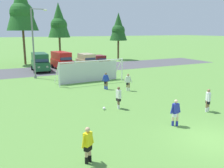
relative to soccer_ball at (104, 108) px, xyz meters
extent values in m
plane|color=#598C3D|center=(2.89, 7.95, -0.11)|extent=(400.00, 400.00, 0.00)
cube|color=#4C4C51|center=(2.89, 19.83, -0.11)|extent=(52.00, 8.40, 0.01)
sphere|color=white|center=(0.00, 0.00, 0.00)|extent=(0.22, 0.22, 0.22)
sphere|color=black|center=(0.00, 0.00, 0.00)|extent=(0.08, 0.08, 0.08)
sphere|color=red|center=(0.06, 0.00, 0.00)|extent=(0.07, 0.07, 0.07)
cylinder|color=white|center=(6.37, 8.87, 1.11)|extent=(0.12, 0.12, 2.44)
cylinder|color=white|center=(-0.95, 8.66, 1.11)|extent=(0.12, 0.12, 2.44)
cylinder|color=white|center=(2.71, 8.77, 2.33)|extent=(7.32, 0.34, 0.12)
cylinder|color=white|center=(6.34, 9.77, 1.23)|extent=(0.14, 1.95, 2.46)
cylinder|color=white|center=(-0.98, 9.56, 1.23)|extent=(0.14, 1.95, 2.46)
cube|color=silver|center=(2.68, 9.77, 0.99)|extent=(6.95, 0.25, 2.20)
cylinder|color=tan|center=(-3.79, -6.35, 0.29)|extent=(0.14, 0.14, 0.80)
cylinder|color=tan|center=(-3.60, -6.27, 0.29)|extent=(0.14, 0.14, 0.80)
cylinder|color=black|center=(-3.79, -6.35, 0.05)|extent=(0.15, 0.15, 0.32)
cylinder|color=black|center=(-3.60, -6.27, 0.05)|extent=(0.15, 0.15, 0.32)
cube|color=black|center=(-3.70, -6.31, 0.61)|extent=(0.40, 0.37, 0.28)
cube|color=yellow|center=(-3.70, -6.31, 0.99)|extent=(0.45, 0.41, 0.60)
sphere|color=tan|center=(-3.70, -6.31, 1.42)|extent=(0.22, 0.22, 0.22)
cylinder|color=yellow|center=(-3.93, -6.41, 0.97)|extent=(0.24, 0.20, 0.55)
cylinder|color=yellow|center=(-3.47, -6.21, 0.97)|extent=(0.24, 0.20, 0.55)
cylinder|color=beige|center=(2.41, -4.63, 0.29)|extent=(0.14, 0.14, 0.80)
cylinder|color=beige|center=(2.62, -4.75, 0.29)|extent=(0.14, 0.14, 0.80)
cylinder|color=#232D99|center=(2.41, -4.63, 0.05)|extent=(0.15, 0.15, 0.32)
cylinder|color=#232D99|center=(2.62, -4.75, 0.05)|extent=(0.15, 0.15, 0.32)
cube|color=silver|center=(2.51, -4.69, 0.61)|extent=(0.35, 0.24, 0.28)
cube|color=#232D99|center=(2.51, -4.69, 0.99)|extent=(0.39, 0.26, 0.60)
sphere|color=beige|center=(2.51, -4.69, 1.42)|extent=(0.22, 0.22, 0.22)
cylinder|color=#232D99|center=(2.26, -4.67, 0.97)|extent=(0.23, 0.10, 0.55)
cylinder|color=#232D99|center=(2.76, -4.71, 0.97)|extent=(0.23, 0.10, 0.55)
cylinder|color=#936B4C|center=(6.22, -3.67, 0.29)|extent=(0.14, 0.14, 0.80)
cylinder|color=#936B4C|center=(6.49, -3.59, 0.29)|extent=(0.14, 0.14, 0.80)
cylinder|color=white|center=(6.22, -3.67, 0.05)|extent=(0.15, 0.15, 0.32)
cylinder|color=white|center=(6.49, -3.59, 0.05)|extent=(0.15, 0.15, 0.32)
cube|color=black|center=(6.35, -3.63, 0.61)|extent=(0.36, 0.40, 0.28)
cube|color=white|center=(6.35, -3.63, 0.99)|extent=(0.40, 0.45, 0.60)
sphere|color=#936B4C|center=(6.35, -3.63, 1.42)|extent=(0.22, 0.22, 0.22)
cylinder|color=white|center=(6.20, -3.83, 0.97)|extent=(0.19, 0.24, 0.55)
cylinder|color=white|center=(6.51, -3.43, 0.97)|extent=(0.19, 0.24, 0.55)
cylinder|color=brown|center=(2.86, 5.54, 0.29)|extent=(0.14, 0.14, 0.80)
cylinder|color=brown|center=(2.79, 5.82, 0.29)|extent=(0.14, 0.14, 0.80)
cylinder|color=#1E38B7|center=(2.86, 5.54, 0.05)|extent=(0.15, 0.15, 0.32)
cylinder|color=#1E38B7|center=(2.79, 5.82, 0.05)|extent=(0.15, 0.15, 0.32)
cube|color=black|center=(2.82, 5.68, 0.61)|extent=(0.40, 0.36, 0.28)
cube|color=#1E38B7|center=(2.82, 5.68, 0.99)|extent=(0.45, 0.40, 0.60)
sphere|color=brown|center=(2.82, 5.68, 1.42)|extent=(0.22, 0.22, 0.22)
cylinder|color=#1E38B7|center=(3.02, 5.52, 0.97)|extent=(0.24, 0.19, 0.55)
cylinder|color=#1E38B7|center=(2.63, 5.84, 0.97)|extent=(0.24, 0.19, 0.55)
cylinder|color=brown|center=(1.02, -0.32, 0.29)|extent=(0.14, 0.14, 0.80)
cylinder|color=brown|center=(1.09, -0.11, 0.29)|extent=(0.14, 0.14, 0.80)
cylinder|color=white|center=(1.02, -0.32, 0.05)|extent=(0.15, 0.15, 0.32)
cylinder|color=white|center=(1.09, -0.11, 0.05)|extent=(0.15, 0.15, 0.32)
cube|color=black|center=(1.06, -0.21, 0.61)|extent=(0.25, 0.36, 0.28)
cube|color=silver|center=(1.06, -0.21, 0.99)|extent=(0.27, 0.40, 0.60)
sphere|color=brown|center=(1.06, -0.21, 1.42)|extent=(0.22, 0.22, 0.22)
cylinder|color=silver|center=(1.04, -0.46, 0.97)|extent=(0.11, 0.24, 0.55)
cylinder|color=silver|center=(1.08, 0.04, 0.97)|extent=(0.11, 0.24, 0.55)
cylinder|color=#936B4C|center=(4.50, 4.11, 0.29)|extent=(0.14, 0.14, 0.80)
cylinder|color=#936B4C|center=(4.41, 4.33, 0.29)|extent=(0.14, 0.14, 0.80)
cylinder|color=white|center=(4.50, 4.11, 0.05)|extent=(0.15, 0.15, 0.32)
cylinder|color=white|center=(4.41, 4.33, 0.05)|extent=(0.15, 0.15, 0.32)
cube|color=black|center=(4.45, 4.22, 0.61)|extent=(0.40, 0.37, 0.28)
cube|color=silver|center=(4.45, 4.22, 0.99)|extent=(0.45, 0.41, 0.60)
sphere|color=#936B4C|center=(4.45, 4.22, 1.42)|extent=(0.22, 0.22, 0.22)
cylinder|color=silver|center=(4.64, 4.05, 0.97)|extent=(0.24, 0.20, 0.55)
cylinder|color=silver|center=(4.27, 4.39, 0.97)|extent=(0.24, 0.20, 0.55)
cube|color=#194C2D|center=(-0.73, 19.59, 0.76)|extent=(2.18, 4.89, 1.10)
cube|color=#194C2D|center=(-0.73, 19.79, 1.86)|extent=(1.99, 4.18, 1.10)
cube|color=#28384C|center=(-0.82, 17.82, 1.84)|extent=(1.69, 0.54, 0.91)
cube|color=#28384C|center=(0.19, 19.75, 1.86)|extent=(0.20, 3.48, 0.77)
cube|color=white|center=(-0.31, 17.21, 0.81)|extent=(0.28, 0.09, 0.20)
cube|color=white|center=(-1.38, 17.26, 0.81)|extent=(0.28, 0.09, 0.20)
cube|color=#B21414|center=(-0.09, 21.93, 0.81)|extent=(0.28, 0.09, 0.20)
cube|color=#B21414|center=(-1.16, 21.98, 0.81)|extent=(0.28, 0.09, 0.20)
cylinder|color=black|center=(0.18, 18.06, 0.21)|extent=(0.27, 0.65, 0.64)
cylinder|color=black|center=(-1.78, 18.15, 0.21)|extent=(0.27, 0.65, 0.64)
cylinder|color=black|center=(0.31, 21.03, 0.21)|extent=(0.27, 0.65, 0.64)
cylinder|color=black|center=(-1.64, 21.12, 0.21)|extent=(0.27, 0.65, 0.64)
cube|color=red|center=(2.49, 20.23, 0.76)|extent=(2.31, 4.93, 1.10)
cube|color=red|center=(2.48, 20.43, 1.86)|extent=(2.10, 4.22, 1.10)
cube|color=#28384C|center=(2.62, 18.46, 1.84)|extent=(1.70, 0.58, 0.91)
cube|color=#28384C|center=(3.39, 20.50, 1.86)|extent=(0.30, 3.48, 0.77)
cube|color=white|center=(3.21, 17.91, 0.81)|extent=(0.29, 0.10, 0.20)
cube|color=white|center=(2.13, 17.83, 0.81)|extent=(0.29, 0.10, 0.20)
cube|color=#B21414|center=(2.85, 22.62, 0.81)|extent=(0.29, 0.10, 0.20)
cube|color=#B21414|center=(1.78, 22.54, 0.81)|extent=(0.29, 0.10, 0.20)
cylinder|color=black|center=(3.58, 18.82, 0.21)|extent=(0.29, 0.66, 0.64)
cylinder|color=black|center=(1.63, 18.67, 0.21)|extent=(0.29, 0.66, 0.64)
cylinder|color=black|center=(3.36, 21.78, 0.21)|extent=(0.29, 0.66, 0.64)
cylinder|color=black|center=(1.40, 21.64, 0.21)|extent=(0.29, 0.66, 0.64)
cube|color=tan|center=(6.19, 19.53, 0.71)|extent=(2.07, 4.67, 1.00)
cube|color=tan|center=(6.18, 19.73, 1.63)|extent=(1.86, 3.06, 0.84)
cube|color=#28384C|center=(6.23, 18.31, 1.61)|extent=(1.63, 0.44, 0.71)
cube|color=#28384C|center=(7.06, 19.76, 1.63)|extent=(0.13, 2.55, 0.59)
cube|color=white|center=(6.79, 17.29, 0.76)|extent=(0.28, 0.09, 0.20)
cube|color=white|center=(5.75, 17.25, 0.76)|extent=(0.28, 0.09, 0.20)
cube|color=#B21414|center=(6.63, 21.80, 0.76)|extent=(0.28, 0.09, 0.20)
cube|color=#B21414|center=(5.58, 21.76, 0.76)|extent=(0.28, 0.09, 0.20)
cylinder|color=black|center=(7.19, 18.13, 0.21)|extent=(0.26, 0.65, 0.64)
cylinder|color=black|center=(5.29, 18.07, 0.21)|extent=(0.26, 0.65, 0.64)
cylinder|color=black|center=(7.08, 20.98, 0.21)|extent=(0.26, 0.65, 0.64)
cylinder|color=black|center=(5.19, 20.92, 0.21)|extent=(0.26, 0.65, 0.64)
cube|color=maroon|center=(8.66, 20.57, 0.59)|extent=(2.04, 4.30, 0.76)
cube|color=maroon|center=(8.66, 20.72, 1.29)|extent=(1.78, 2.19, 0.64)
cube|color=#28384C|center=(8.71, 19.76, 1.27)|extent=(1.55, 0.40, 0.55)
cube|color=#28384C|center=(9.49, 20.77, 1.29)|extent=(0.14, 1.78, 0.45)
cube|color=white|center=(9.28, 18.55, 0.64)|extent=(0.28, 0.10, 0.20)
cube|color=white|center=(8.29, 18.49, 0.64)|extent=(0.28, 0.10, 0.20)
cube|color=#B21414|center=(9.04, 22.66, 0.64)|extent=(0.28, 0.10, 0.20)
cube|color=#B21414|center=(8.05, 22.60, 0.64)|extent=(0.28, 0.10, 0.20)
cylinder|color=black|center=(9.64, 19.33, 0.21)|extent=(0.28, 0.65, 0.64)
cylinder|color=black|center=(7.84, 19.22, 0.21)|extent=(0.28, 0.65, 0.64)
cylinder|color=black|center=(9.49, 21.93, 0.21)|extent=(0.28, 0.65, 0.64)
cylinder|color=black|center=(7.69, 21.82, 0.21)|extent=(0.28, 0.65, 0.64)
cylinder|color=brown|center=(-1.62, 27.99, 2.68)|extent=(0.36, 0.36, 5.57)
cone|color=#236023|center=(-1.62, 27.99, 9.36)|extent=(5.02, 5.02, 7.80)
sphere|color=#236023|center=(-1.62, 27.99, 8.19)|extent=(3.76, 3.76, 3.76)
cylinder|color=brown|center=(4.75, 29.42, 2.07)|extent=(0.36, 0.36, 4.36)
cone|color=#236023|center=(4.75, 29.42, 7.30)|extent=(3.92, 3.92, 6.10)
sphere|color=#236023|center=(4.75, 29.42, 6.38)|extent=(2.94, 2.94, 2.94)
cylinder|color=brown|center=(15.60, 27.10, 1.75)|extent=(0.36, 0.36, 3.72)
cone|color=#1E511E|center=(15.60, 27.10, 6.21)|extent=(3.34, 3.34, 5.20)
sphere|color=#1E511E|center=(15.60, 27.10, 5.43)|extent=(2.51, 2.51, 2.51)
cylinder|color=slate|center=(-2.30, 14.68, 3.95)|extent=(0.18, 0.18, 8.12)
cylinder|color=slate|center=(-2.30, 14.68, 0.04)|extent=(0.32, 0.32, 0.30)
cylinder|color=slate|center=(-1.50, 14.68, 7.91)|extent=(1.60, 0.10, 0.10)
ellipsoid|color=white|center=(-0.70, 14.68, 7.83)|extent=(0.48, 0.28, 0.20)
camera|label=1|loc=(-7.17, -15.53, 5.53)|focal=39.67mm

